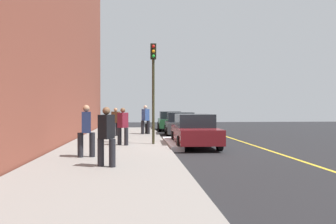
% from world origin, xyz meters
% --- Properties ---
extents(ground_plane, '(56.00, 56.00, 0.00)m').
position_xyz_m(ground_plane, '(0.00, 0.00, 0.00)').
color(ground_plane, black).
extents(sidewalk, '(28.00, 4.60, 0.15)m').
position_xyz_m(sidewalk, '(0.00, -3.30, 0.07)').
color(sidewalk, gray).
rests_on(sidewalk, ground).
extents(lane_stripe_centre, '(28.00, 0.14, 0.01)m').
position_xyz_m(lane_stripe_centre, '(0.00, 3.20, 0.00)').
color(lane_stripe_centre, gold).
rests_on(lane_stripe_centre, ground).
extents(snow_bank_curb, '(4.98, 0.56, 0.22)m').
position_xyz_m(snow_bank_curb, '(-1.08, -0.70, 0.11)').
color(snow_bank_curb, white).
rests_on(snow_bank_curb, ground).
extents(parked_car_green, '(4.65, 1.99, 1.51)m').
position_xyz_m(parked_car_green, '(-12.31, 0.22, 0.76)').
color(parked_car_green, black).
rests_on(parked_car_green, ground).
extents(parked_car_charcoal, '(4.50, 2.03, 1.51)m').
position_xyz_m(parked_car_charcoal, '(-6.65, 0.37, 0.76)').
color(parked_car_charcoal, black).
rests_on(parked_car_charcoal, ground).
extents(parked_car_maroon, '(4.66, 1.96, 1.51)m').
position_xyz_m(parked_car_maroon, '(-0.49, 0.29, 0.76)').
color(parked_car_maroon, black).
rests_on(parked_car_maroon, ground).
extents(pedestrian_brown_coat, '(0.50, 0.52, 1.65)m').
position_xyz_m(pedestrian_brown_coat, '(-5.16, -3.62, 1.03)').
color(pedestrian_brown_coat, black).
rests_on(pedestrian_brown_coat, sidewalk).
extents(pedestrian_navy_coat, '(0.51, 0.57, 1.75)m').
position_xyz_m(pedestrian_navy_coat, '(3.56, -4.04, 1.08)').
color(pedestrian_navy_coat, black).
rests_on(pedestrian_navy_coat, sidewalk).
extents(pedestrian_burgundy_coat, '(0.53, 0.48, 1.65)m').
position_xyz_m(pedestrian_burgundy_coat, '(-0.09, -2.98, 1.03)').
color(pedestrian_burgundy_coat, black).
rests_on(pedestrian_burgundy_coat, sidewalk).
extents(pedestrian_blue_coat, '(0.57, 0.55, 1.81)m').
position_xyz_m(pedestrian_blue_coat, '(-6.54, -1.84, 1.11)').
color(pedestrian_blue_coat, black).
rests_on(pedestrian_blue_coat, sidewalk).
extents(pedestrian_black_coat, '(0.53, 0.52, 1.68)m').
position_xyz_m(pedestrian_black_coat, '(5.54, -3.19, 1.04)').
color(pedestrian_black_coat, black).
rests_on(pedestrian_black_coat, sidewalk).
extents(traffic_light_pole, '(0.35, 0.26, 4.57)m').
position_xyz_m(traffic_light_pole, '(-0.51, -1.61, 3.23)').
color(traffic_light_pole, '#2D2D19').
rests_on(traffic_light_pole, sidewalk).
extents(rolling_suitcase, '(0.34, 0.22, 1.00)m').
position_xyz_m(rolling_suitcase, '(-6.90, -1.75, 0.47)').
color(rolling_suitcase, black).
rests_on(rolling_suitcase, sidewalk).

